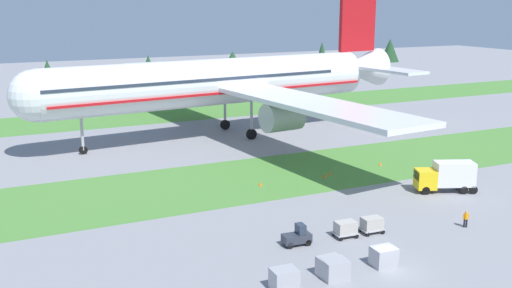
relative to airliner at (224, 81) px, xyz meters
The scene contains 18 objects.
ground_plane 54.08m from the airliner, 97.81° to the right, with size 400.00×400.00×0.00m, color gray.
grass_strip_near 26.79m from the airliner, 106.71° to the right, with size 320.00×17.94×0.01m, color #4C8438.
grass_strip_far 26.46m from the airliner, 106.96° to the left, with size 320.00×17.94×0.01m, color #4C8438.
airliner is the anchor object (origin of this frame).
baggage_tug 47.42m from the airliner, 104.49° to the right, with size 2.68×1.47×1.97m.
cargo_dolly_lead 46.75m from the airliner, 98.33° to the right, with size 2.30×1.64×1.55m.
cargo_dolly_second 46.62m from the airliner, 94.72° to the right, with size 2.30×1.64×1.55m.
catering_truck 41.28m from the airliner, 73.15° to the right, with size 7.30×4.85×3.58m.
ground_crew_marshaller 49.52m from the airliner, 83.59° to the right, with size 0.52×0.36×1.74m.
uld_container_0 54.00m from the airliner, 103.42° to the right, with size 2.00×1.60×1.60m, color #A3A3A8.
uld_container_1 55.66m from the airliner, 107.88° to the right, with size 2.00×1.60×1.71m, color #A3A3A8.
uld_container_2 53.34m from the airliner, 97.96° to the right, with size 2.00×1.60×1.64m, color #A3A3A8.
uld_container_3 54.57m from the airliner, 103.22° to the right, with size 2.00×1.60×1.63m, color #A3A3A8.
taxiway_marker_0 29.29m from the airliner, 85.74° to the right, with size 0.44×0.44×0.54m, color orange.
taxiway_marker_1 30.16m from the airliner, 65.29° to the right, with size 0.44×0.44×0.45m, color orange.
taxiway_marker_2 29.75m from the airliner, 103.91° to the right, with size 0.44×0.44×0.53m, color orange.
taxiway_marker_3 28.84m from the airliner, 82.97° to the right, with size 0.44×0.44×0.54m, color orange.
distant_tree_line 66.04m from the airliner, 91.73° to the left, with size 193.29×9.49×11.18m.
Camera 1 is at (-29.85, -36.66, 21.60)m, focal length 41.83 mm.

